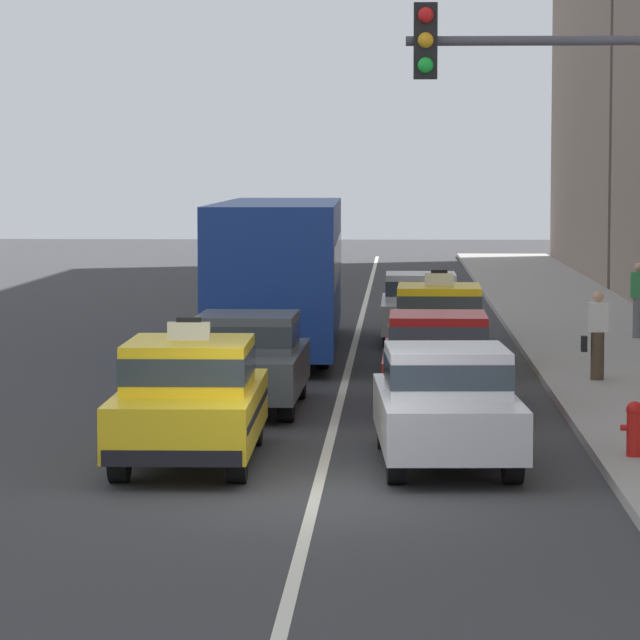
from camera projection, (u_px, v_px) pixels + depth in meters
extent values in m
plane|color=#353538|center=(315.00, 497.00, 21.42)|extent=(160.00, 160.00, 0.00)
cube|color=silver|center=(356.00, 340.00, 41.33)|extent=(0.14, 80.00, 0.01)
cube|color=#9E9993|center=(628.00, 361.00, 36.10)|extent=(4.00, 90.00, 0.15)
cylinder|color=black|center=(150.00, 423.00, 25.48)|extent=(0.25, 0.64, 0.64)
cylinder|color=black|center=(253.00, 423.00, 25.43)|extent=(0.25, 0.64, 0.64)
cylinder|color=black|center=(119.00, 457.00, 22.43)|extent=(0.25, 0.64, 0.64)
cylinder|color=black|center=(237.00, 458.00, 22.38)|extent=(0.25, 0.64, 0.64)
cube|color=yellow|center=(190.00, 413.00, 23.90)|extent=(1.87, 4.53, 0.70)
cube|color=black|center=(190.00, 409.00, 23.90)|extent=(1.88, 4.17, 0.10)
cube|color=yellow|center=(189.00, 364.00, 23.70)|extent=(1.63, 2.12, 0.64)
cube|color=#2D3842|center=(189.00, 364.00, 23.70)|extent=(1.65, 2.14, 0.35)
cube|color=white|center=(189.00, 331.00, 23.66)|extent=(0.56, 0.13, 0.24)
cube|color=black|center=(189.00, 320.00, 23.65)|extent=(0.32, 0.11, 0.06)
cube|color=black|center=(206.00, 410.00, 26.12)|extent=(1.71, 0.16, 0.20)
cube|color=black|center=(172.00, 458.00, 21.72)|extent=(1.71, 0.16, 0.20)
cylinder|color=black|center=(214.00, 380.00, 30.70)|extent=(0.25, 0.64, 0.64)
cylinder|color=black|center=(298.00, 380.00, 30.62)|extent=(0.25, 0.64, 0.64)
cylinder|color=black|center=(194.00, 401.00, 27.87)|extent=(0.25, 0.64, 0.64)
cylinder|color=black|center=(286.00, 402.00, 27.80)|extent=(0.25, 0.64, 0.64)
cube|color=#4C5156|center=(248.00, 370.00, 29.22)|extent=(1.81, 4.32, 0.66)
cube|color=#4C5156|center=(248.00, 332.00, 29.07)|extent=(1.58, 1.92, 0.60)
cube|color=#2D3842|center=(248.00, 332.00, 29.07)|extent=(1.60, 1.94, 0.33)
cylinder|color=black|center=(244.00, 323.00, 42.06)|extent=(0.25, 0.64, 0.64)
cylinder|color=black|center=(329.00, 323.00, 42.01)|extent=(0.25, 0.64, 0.64)
cylinder|color=black|center=(221.00, 352.00, 35.37)|extent=(0.25, 0.64, 0.64)
cylinder|color=black|center=(323.00, 352.00, 35.32)|extent=(0.25, 0.64, 0.64)
cube|color=navy|center=(280.00, 269.00, 38.57)|extent=(2.73, 11.25, 2.90)
cube|color=#2D3842|center=(280.00, 258.00, 38.55)|extent=(2.74, 10.80, 0.84)
cube|color=black|center=(290.00, 208.00, 44.00)|extent=(2.13, 0.12, 0.36)
cylinder|color=black|center=(386.00, 426.00, 25.15)|extent=(0.27, 0.65, 0.64)
cylinder|color=black|center=(489.00, 426.00, 25.16)|extent=(0.27, 0.65, 0.64)
cylinder|color=black|center=(397.00, 458.00, 22.32)|extent=(0.27, 0.65, 0.64)
cylinder|color=black|center=(513.00, 458.00, 22.33)|extent=(0.27, 0.65, 0.64)
cube|color=silver|center=(446.00, 416.00, 23.71)|extent=(1.99, 4.39, 0.66)
cube|color=silver|center=(447.00, 370.00, 23.56)|extent=(1.66, 1.98, 0.60)
cube|color=#2D3842|center=(447.00, 370.00, 23.56)|extent=(1.68, 2.00, 0.33)
cylinder|color=black|center=(394.00, 380.00, 30.67)|extent=(0.24, 0.64, 0.64)
cylinder|color=black|center=(479.00, 380.00, 30.59)|extent=(0.24, 0.64, 0.64)
cylinder|color=black|center=(392.00, 401.00, 27.84)|extent=(0.24, 0.64, 0.64)
cylinder|color=black|center=(485.00, 402.00, 27.77)|extent=(0.24, 0.64, 0.64)
cube|color=maroon|center=(438.00, 370.00, 29.19)|extent=(1.79, 4.31, 0.66)
cube|color=maroon|center=(438.00, 332.00, 29.04)|extent=(1.57, 1.91, 0.60)
cube|color=#2D3842|center=(438.00, 332.00, 29.04)|extent=(1.59, 1.93, 0.33)
cylinder|color=black|center=(402.00, 345.00, 36.75)|extent=(0.25, 0.64, 0.64)
cylinder|color=black|center=(474.00, 346.00, 36.67)|extent=(0.25, 0.64, 0.64)
cylinder|color=black|center=(400.00, 361.00, 33.71)|extent=(0.25, 0.64, 0.64)
cylinder|color=black|center=(479.00, 362.00, 33.62)|extent=(0.25, 0.64, 0.64)
cube|color=yellow|center=(439.00, 335.00, 35.16)|extent=(1.87, 4.53, 0.70)
cube|color=black|center=(439.00, 333.00, 35.16)|extent=(1.89, 4.17, 0.10)
cube|color=yellow|center=(439.00, 302.00, 34.95)|extent=(1.63, 2.13, 0.64)
cube|color=#2D3842|center=(439.00, 302.00, 34.95)|extent=(1.65, 2.15, 0.35)
cube|color=white|center=(439.00, 279.00, 34.92)|extent=(0.56, 0.13, 0.24)
cube|color=black|center=(439.00, 272.00, 34.91)|extent=(0.32, 0.12, 0.06)
cube|color=black|center=(438.00, 337.00, 37.38)|extent=(1.71, 0.17, 0.20)
cube|color=black|center=(439.00, 360.00, 32.98)|extent=(1.71, 0.17, 0.20)
cylinder|color=black|center=(389.00, 323.00, 42.07)|extent=(0.24, 0.64, 0.64)
cylinder|color=black|center=(450.00, 323.00, 42.01)|extent=(0.24, 0.64, 0.64)
cylinder|color=black|center=(388.00, 334.00, 39.25)|extent=(0.24, 0.64, 0.64)
cylinder|color=black|center=(454.00, 334.00, 39.19)|extent=(0.24, 0.64, 0.64)
cube|color=silver|center=(421.00, 314.00, 40.60)|extent=(1.78, 4.31, 0.66)
cube|color=silver|center=(421.00, 287.00, 40.45)|extent=(1.57, 1.91, 0.60)
cube|color=#2D3842|center=(421.00, 287.00, 40.45)|extent=(1.59, 1.93, 0.33)
cylinder|color=#473828|center=(597.00, 356.00, 32.13)|extent=(0.24, 0.24, 0.86)
cube|color=silver|center=(598.00, 317.00, 32.07)|extent=(0.36, 0.22, 0.52)
sphere|color=tan|center=(598.00, 297.00, 32.04)|extent=(0.20, 0.20, 0.20)
cube|color=black|center=(584.00, 344.00, 32.12)|extent=(0.10, 0.20, 0.28)
cylinder|color=slate|center=(638.00, 318.00, 40.18)|extent=(0.24, 0.24, 0.89)
cube|color=#338C4C|center=(639.00, 285.00, 40.12)|extent=(0.36, 0.22, 0.58)
sphere|color=tan|center=(639.00, 267.00, 40.09)|extent=(0.20, 0.20, 0.20)
cylinder|color=red|center=(634.00, 434.00, 23.52)|extent=(0.20, 0.20, 0.60)
sphere|color=red|center=(635.00, 410.00, 23.49)|extent=(0.22, 0.22, 0.22)
cylinder|color=red|center=(624.00, 428.00, 23.52)|extent=(0.10, 0.08, 0.08)
cylinder|color=#47474C|center=(544.00, 41.00, 18.12)|extent=(2.80, 0.10, 0.10)
cube|color=black|center=(425.00, 41.00, 18.17)|extent=(0.24, 0.24, 0.76)
sphere|color=red|center=(426.00, 15.00, 18.02)|extent=(0.16, 0.16, 0.16)
sphere|color=orange|center=(426.00, 40.00, 18.04)|extent=(0.16, 0.16, 0.16)
sphere|color=green|center=(426.00, 65.00, 18.06)|extent=(0.16, 0.16, 0.16)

